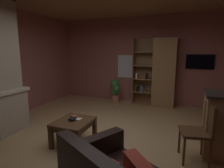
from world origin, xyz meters
TOP-DOWN VIEW (x-y plane):
  - floor at (0.00, 0.00)m, footprint 5.71×6.09m
  - wall_back at (0.00, 3.08)m, footprint 5.83×0.06m
  - window_pane_back at (-0.44, 3.04)m, footprint 0.74×0.01m
  - bookshelf_cabinet at (0.67, 2.80)m, footprint 1.29×0.41m
  - coffee_table at (-0.50, -0.25)m, footprint 0.62×0.69m
  - table_book_0 at (-0.44, -0.19)m, footprint 0.13×0.12m
  - table_book_1 at (-0.51, -0.27)m, footprint 0.11×0.11m
  - table_book_2 at (-0.51, -0.21)m, footprint 0.13×0.12m
  - dining_chair at (1.61, 0.01)m, footprint 0.50×0.50m
  - potted_floor_plant at (-0.76, 2.64)m, footprint 0.34×0.31m
  - wall_mounted_tv at (1.74, 3.01)m, footprint 0.77×0.06m

SIDE VIEW (x-z plane):
  - floor at x=0.00m, z-range -0.02..0.00m
  - coffee_table at x=-0.50m, z-range 0.14..0.59m
  - potted_floor_plant at x=-0.76m, z-range 0.04..0.81m
  - table_book_0 at x=-0.44m, z-range 0.45..0.47m
  - table_book_1 at x=-0.51m, z-range 0.47..0.50m
  - table_book_2 at x=-0.51m, z-range 0.50..0.53m
  - dining_chair at x=1.61m, z-range 0.07..0.99m
  - bookshelf_cabinet at x=0.67m, z-range -0.02..2.06m
  - window_pane_back at x=-0.44m, z-range 0.81..1.57m
  - wall_mounted_tv at x=1.74m, z-range 1.17..1.60m
  - wall_back at x=0.00m, z-range 0.00..2.79m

